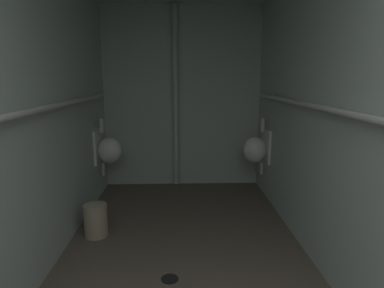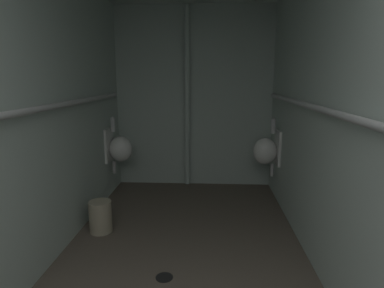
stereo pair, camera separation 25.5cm
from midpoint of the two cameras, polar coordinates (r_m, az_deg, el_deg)
name	(u,v)px [view 2 (the right image)]	position (r m, az deg, el deg)	size (l,w,h in m)	color
floor	(180,277)	(2.88, 0.64, -22.22)	(2.33, 4.70, 0.08)	brown
wall_left	(29,117)	(2.71, -24.10, 4.23)	(0.06, 4.70, 2.53)	#B3C3BA
wall_right	(336,119)	(2.63, 26.38, 3.83)	(0.06, 4.70, 2.53)	#B3C3BA
wall_back	(194,98)	(4.72, 1.91, 7.96)	(2.33, 0.06, 2.53)	#B3C3BA
urinal_left_mid	(119,148)	(4.38, -10.95, -0.70)	(0.32, 0.30, 0.76)	white
urinal_right_mid	(267,150)	(4.31, 14.54, -1.08)	(0.32, 0.30, 0.76)	white
supply_pipe_left	(40,109)	(2.67, -22.47, 5.64)	(0.06, 3.97, 0.06)	#B2B2B2
supply_pipe_right	(325,111)	(2.57, 24.82, 5.25)	(0.06, 3.95, 0.06)	#B2B2B2
standpipe_back_wall	(187,99)	(4.62, 0.73, 7.88)	(0.07, 0.07, 2.48)	#B3C3BA
floor_drain	(164,277)	(2.81, -2.06, -22.19)	(0.14, 0.14, 0.01)	black
waste_bin	(101,217)	(3.52, -13.60, -12.20)	(0.23, 0.23, 0.33)	#9E937A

